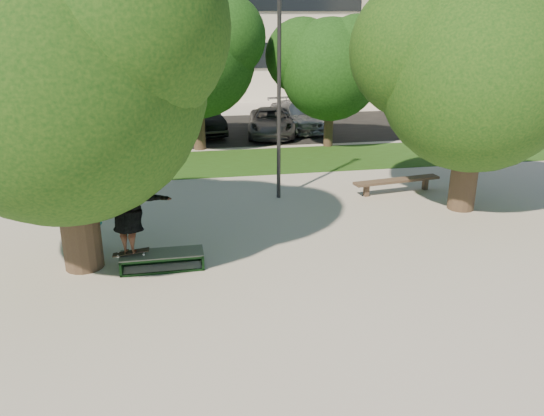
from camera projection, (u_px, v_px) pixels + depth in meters
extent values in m
plane|color=#9E9A91|center=(279.00, 271.00, 11.61)|extent=(120.00, 120.00, 0.00)
cube|color=#223F12|center=(256.00, 161.00, 20.57)|extent=(30.00, 4.00, 0.02)
cube|color=black|center=(215.00, 130.00, 26.42)|extent=(40.00, 8.00, 0.01)
cylinder|color=#38281E|center=(77.00, 199.00, 11.26)|extent=(0.84, 0.84, 3.20)
sphere|color=#10380F|center=(61.00, 80.00, 10.43)|extent=(5.80, 5.80, 5.80)
sphere|color=#10380F|center=(122.00, 26.00, 9.78)|extent=(4.06, 4.06, 4.06)
cylinder|color=#38281E|center=(466.00, 158.00, 14.93)|extent=(0.76, 0.76, 3.00)
sphere|color=#10380F|center=(477.00, 76.00, 14.17)|extent=(5.20, 5.20, 5.20)
sphere|color=#10380F|center=(421.00, 49.00, 14.45)|extent=(3.90, 3.90, 3.90)
sphere|color=#10380F|center=(534.00, 40.00, 13.59)|extent=(3.64, 3.64, 3.64)
cylinder|color=#38281E|center=(55.00, 125.00, 20.18)|extent=(0.44, 0.44, 2.80)
sphere|color=black|center=(47.00, 70.00, 19.49)|extent=(4.40, 4.40, 4.40)
sphere|color=black|center=(18.00, 53.00, 19.72)|extent=(3.30, 3.30, 3.30)
sphere|color=black|center=(71.00, 48.00, 19.00)|extent=(3.08, 3.08, 3.08)
cylinder|color=#38281E|center=(198.00, 114.00, 22.04)|extent=(0.50, 0.50, 3.00)
sphere|color=black|center=(196.00, 58.00, 21.29)|extent=(4.80, 4.80, 4.80)
sphere|color=black|center=(165.00, 42.00, 21.55)|extent=(3.60, 3.60, 3.60)
sphere|color=black|center=(223.00, 37.00, 20.76)|extent=(3.36, 3.36, 3.36)
cylinder|color=#38281E|center=(329.00, 116.00, 22.61)|extent=(0.40, 0.40, 2.60)
sphere|color=black|center=(331.00, 70.00, 21.96)|extent=(4.20, 4.20, 4.20)
sphere|color=black|center=(303.00, 56.00, 22.18)|extent=(3.15, 3.15, 3.15)
sphere|color=black|center=(357.00, 52.00, 21.49)|extent=(2.94, 2.94, 2.94)
cylinder|color=#2D2D30|center=(279.00, 100.00, 15.41)|extent=(0.12, 0.12, 6.00)
cube|color=black|center=(170.00, 57.00, 33.34)|extent=(27.60, 0.12, 1.60)
cube|color=beige|center=(487.00, 39.00, 33.79)|extent=(15.00, 10.00, 8.00)
cube|color=#475147|center=(162.00, 253.00, 11.60)|extent=(1.80, 0.60, 0.03)
cylinder|color=white|center=(118.00, 256.00, 11.35)|extent=(0.06, 0.03, 0.06)
cylinder|color=white|center=(119.00, 253.00, 11.50)|extent=(0.06, 0.03, 0.06)
cylinder|color=white|center=(144.00, 254.00, 11.45)|extent=(0.06, 0.03, 0.06)
cylinder|color=white|center=(144.00, 251.00, 11.60)|extent=(0.06, 0.03, 0.06)
cube|color=black|center=(131.00, 252.00, 11.46)|extent=(0.78, 0.20, 0.10)
imported|color=#513022|center=(128.00, 217.00, 11.18)|extent=(2.07, 1.07, 1.63)
imported|color=#1C6B6B|center=(88.00, 213.00, 12.48)|extent=(0.76, 0.66, 1.77)
cube|color=brown|center=(366.00, 190.00, 16.45)|extent=(0.17, 0.17, 0.39)
cube|color=brown|center=(425.00, 184.00, 17.11)|extent=(0.17, 0.17, 0.39)
cube|color=brown|center=(397.00, 180.00, 16.71)|extent=(2.95, 0.81, 0.08)
imported|color=#BBBBC0|center=(6.00, 133.00, 22.29)|extent=(1.71, 4.18, 1.42)
imported|color=black|center=(201.00, 119.00, 25.34)|extent=(2.22, 4.53, 1.43)
imported|color=#58585D|center=(271.00, 122.00, 25.00)|extent=(2.87, 4.86, 1.27)
imported|color=#B5B5BA|center=(298.00, 116.00, 26.38)|extent=(2.68, 4.99, 1.37)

